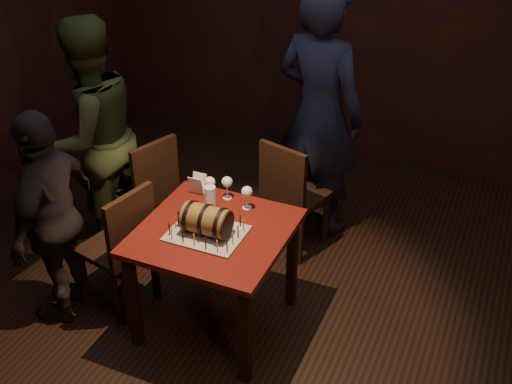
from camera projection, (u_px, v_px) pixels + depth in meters
room_shell at (240, 126)px, 3.67m from camera, size 5.04×5.04×2.80m
pub_table at (214, 244)px, 3.98m from camera, size 0.90×0.90×0.75m
cake_board at (207, 233)px, 3.88m from camera, size 0.45×0.35×0.01m
barrel_cake at (206, 220)px, 3.83m from camera, size 0.34×0.20×0.20m
birthday_candles at (206, 227)px, 3.85m from camera, size 0.40×0.30×0.09m
wine_glass_left at (210, 183)px, 4.17m from camera, size 0.07×0.07×0.16m
wine_glass_mid at (227, 183)px, 4.17m from camera, size 0.07×0.07×0.16m
wine_glass_right at (247, 193)px, 4.07m from camera, size 0.07×0.07×0.16m
pint_of_ale at (210, 197)px, 4.10m from camera, size 0.07×0.07×0.15m
menu_card at (198, 184)px, 4.25m from camera, size 0.10×0.05×0.13m
chair_back at (290, 192)px, 4.73m from camera, size 0.49×0.49×0.93m
chair_left_rear at (149, 188)px, 4.78m from camera, size 0.51×0.51×0.93m
chair_left_front at (123, 243)px, 4.19m from camera, size 0.48×0.48×0.93m
person_back at (319, 114)px, 4.80m from camera, size 0.80×0.62×1.97m
person_left_rear at (91, 137)px, 4.67m from camera, size 0.93×1.05×1.79m
person_left_front at (53, 218)px, 4.05m from camera, size 0.50×0.91×1.48m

